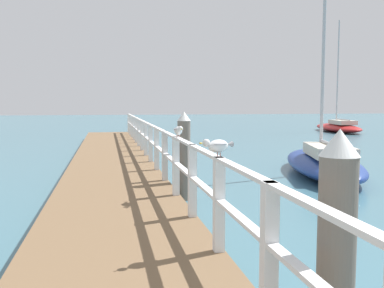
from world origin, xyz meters
The scene contains 8 objects.
pier_deck centered at (0.00, 13.50, 0.19)m, with size 2.39×26.99×0.39m, color brown.
pier_railing centered at (1.12, 13.50, 1.07)m, with size 0.12×25.51×1.11m.
dock_piling_near centered at (1.50, 3.61, 0.97)m, with size 0.29×0.29×1.93m.
dock_piling_far centered at (1.50, 10.01, 0.97)m, with size 0.29×0.29×1.93m.
seagull_foreground centered at (1.11, 5.61, 1.63)m, with size 0.45×0.25×0.21m.
seagull_background centered at (1.12, 8.44, 1.63)m, with size 0.19×0.48×0.21m.
boat_2 centered at (6.07, 12.44, 0.39)m, with size 3.33×6.17×6.95m.
boat_3 centered at (16.53, 29.94, 0.37)m, with size 3.00×6.83×8.10m.
Camera 1 is at (-0.14, 0.77, 2.11)m, focal length 40.73 mm.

